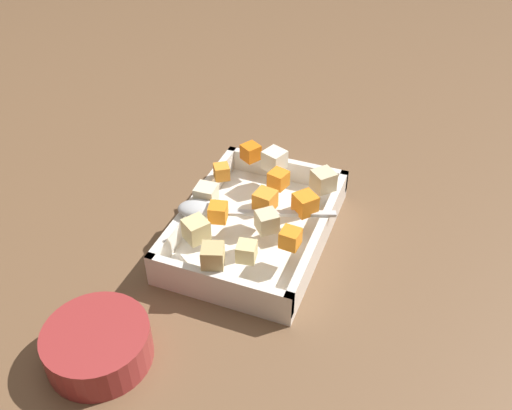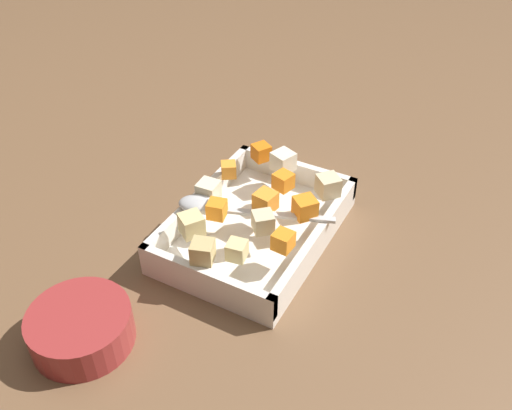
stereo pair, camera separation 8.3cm
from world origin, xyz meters
The scene contains 18 objects.
ground_plane centered at (0.00, 0.00, 0.00)m, with size 4.00×4.00×0.00m, color brown.
baking_dish centered at (0.01, 0.01, 0.02)m, with size 0.30×0.21×0.05m.
carrot_chunk_far_left centered at (-0.04, -0.06, 0.07)m, with size 0.03×0.03×0.03m, color orange.
carrot_chunk_corner_ne centered at (0.07, 0.09, 0.06)m, with size 0.02×0.02×0.02m, color orange.
carrot_chunk_corner_nw centered at (0.14, 0.07, 0.07)m, with size 0.03×0.03×0.03m, color orange.
carrot_chunk_back_center centered at (0.02, 0.00, 0.07)m, with size 0.03×0.03×0.03m, color orange.
carrot_chunk_front_center centered at (0.03, -0.06, 0.07)m, with size 0.03×0.03×0.03m, color orange.
carrot_chunk_corner_sw centered at (-0.03, 0.05, 0.07)m, with size 0.03×0.03×0.03m, color orange.
carrot_chunk_far_right centered at (0.08, 0.00, 0.07)m, with size 0.03×0.03×0.03m, color orange.
potato_chunk_heap_side centered at (-0.12, 0.02, 0.07)m, with size 0.03×0.03×0.03m, color tan.
potato_chunk_heap_top centered at (0.10, -0.07, 0.07)m, with size 0.03×0.03×0.03m, color beige.
potato_chunk_near_left centered at (0.00, 0.09, 0.07)m, with size 0.03×0.03×0.03m, color beige.
potato_chunk_rim_edge centered at (-0.02, -0.02, 0.07)m, with size 0.03×0.03×0.03m, color beige.
potato_chunk_mid_right centered at (-0.09, -0.01, 0.07)m, with size 0.03×0.03×0.03m, color #E0CC89.
potato_chunk_mid_left centered at (-0.08, 0.07, 0.07)m, with size 0.03×0.03×0.03m, color #E0CC89.
parsnip_chunk_near_spoon centered at (0.12, 0.02, 0.07)m, with size 0.03×0.03×0.03m, color silver.
serving_spoon centered at (-0.02, 0.07, 0.06)m, with size 0.11×0.23×0.02m.
small_prep_bowl centered at (-0.27, 0.11, 0.02)m, with size 0.13×0.13×0.05m, color maroon.
Camera 1 is at (-0.60, -0.22, 0.58)m, focal length 39.28 mm.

